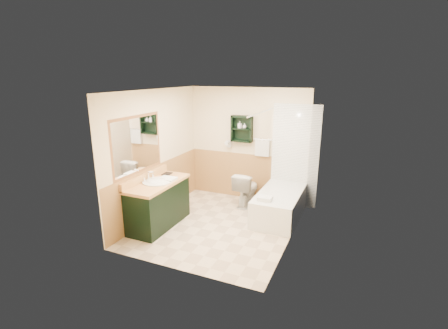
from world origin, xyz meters
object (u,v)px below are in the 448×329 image
soap_bottle_b (244,126)px  hair_dryer (229,144)px  toilet (247,189)px  vanity_book (163,169)px  soap_bottle_a (240,127)px  vanity (159,204)px  bathtub (280,205)px  wall_shelf (242,129)px

soap_bottle_b → hair_dryer: bearing=175.3°
hair_dryer → toilet: size_ratio=0.34×
vanity_book → soap_bottle_a: size_ratio=1.42×
toilet → vanity_book: 1.78m
vanity → toilet: (1.13, 1.53, -0.06)m
vanity_book → soap_bottle_b: (1.12, 1.37, 0.68)m
bathtub → toilet: 0.86m
toilet → vanity: bearing=56.6°
wall_shelf → soap_bottle_a: 0.06m
hair_dryer → soap_bottle_b: soap_bottle_b is taller
wall_shelf → soap_bottle_b: 0.08m
vanity → bathtub: 2.27m
bathtub → vanity_book: (-2.08, -0.75, 0.67)m
vanity → soap_bottle_a: (0.85, 1.82, 1.18)m
toilet → wall_shelf: bearing=-48.4°
soap_bottle_a → wall_shelf: bearing=6.8°
vanity_book → soap_bottle_a: soap_bottle_a is taller
soap_bottle_b → vanity: bearing=-117.7°
wall_shelf → vanity: (-0.89, -1.83, -1.14)m
wall_shelf → soap_bottle_b: (0.06, -0.01, 0.06)m
soap_bottle_a → hair_dryer: bearing=173.4°
vanity → toilet: bearing=53.5°
wall_shelf → soap_bottle_b: size_ratio=5.28×
hair_dryer → vanity_book: hair_dryer is taller
hair_dryer → vanity: bearing=-107.8°
wall_shelf → hair_dryer: size_ratio=2.29×
vanity → wall_shelf: bearing=63.9°
wall_shelf → bathtub: 1.77m
hair_dryer → soap_bottle_b: size_ratio=2.30×
soap_bottle_a → soap_bottle_b: bearing=0.0°
bathtub → soap_bottle_a: soap_bottle_a is taller
hair_dryer → vanity: hair_dryer is taller
wall_shelf → toilet: bearing=-51.4°
toilet → soap_bottle_b: 1.30m
bathtub → toilet: (-0.79, 0.33, 0.09)m
hair_dryer → soap_bottle_a: size_ratio=1.72×
hair_dryer → vanity: (-0.59, -1.85, -0.79)m
vanity → soap_bottle_a: soap_bottle_a is taller
bathtub → soap_bottle_b: size_ratio=14.40×
wall_shelf → soap_bottle_a: bearing=-173.2°
vanity → bathtub: vanity is taller
wall_shelf → bathtub: wall_shelf is taller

